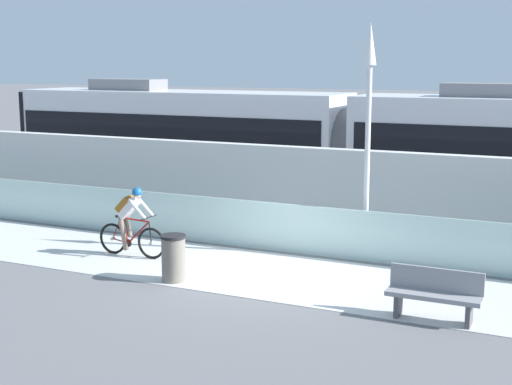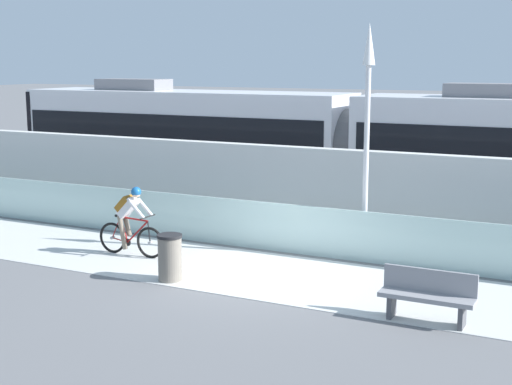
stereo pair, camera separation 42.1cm
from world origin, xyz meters
name	(u,v)px [view 1 (the left image)]	position (x,y,z in m)	size (l,w,h in m)	color
ground_plane	(263,274)	(0.00, 0.00, 0.00)	(200.00, 200.00, 0.00)	slate
bike_path_deck	(263,273)	(0.00, 0.00, 0.01)	(32.00, 3.20, 0.01)	silver
glass_parapet	(296,229)	(0.00, 1.85, 0.57)	(32.00, 0.05, 1.14)	silver
concrete_barrier_wall	(323,193)	(0.00, 3.65, 1.13)	(32.00, 0.36, 2.26)	silver
tram_rail_near	(352,218)	(0.00, 6.13, 0.00)	(32.00, 0.08, 0.01)	#595654
tram_rail_far	(367,209)	(0.00, 7.57, 0.00)	(32.00, 0.08, 0.01)	#595654
tram	(351,148)	(-0.33, 6.85, 1.89)	(22.56, 2.54, 3.81)	silver
cyclist_on_bike	(131,222)	(-3.28, 0.00, 0.80)	(1.77, 0.58, 1.61)	black
lamp_post_antenna	(369,112)	(1.56, 2.15, 3.29)	(0.28, 0.28, 5.20)	gray
trash_bin	(173,258)	(-1.40, -1.25, 0.48)	(0.51, 0.51, 0.96)	slate
bench	(434,293)	(3.82, -1.29, 0.48)	(1.60, 0.45, 0.89)	gray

